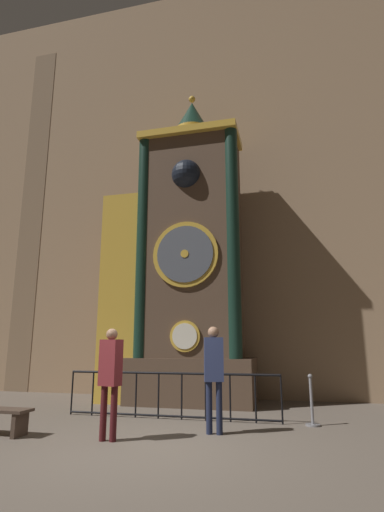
# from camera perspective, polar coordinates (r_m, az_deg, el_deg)

# --- Properties ---
(ground_plane) EXTENTS (28.00, 28.00, 0.00)m
(ground_plane) POSITION_cam_1_polar(r_m,az_deg,el_deg) (6.69, -7.98, -25.58)
(ground_plane) COLOR brown
(cathedral_back_wall) EXTENTS (24.00, 0.32, 14.18)m
(cathedral_back_wall) POSITION_cam_1_polar(r_m,az_deg,el_deg) (13.51, 2.38, 11.82)
(cathedral_back_wall) COLOR #997A5B
(cathedral_back_wall) RESTS_ON ground_plane
(clock_tower) EXTENTS (4.18, 1.85, 8.99)m
(clock_tower) POSITION_cam_1_polar(r_m,az_deg,el_deg) (11.22, -1.85, -1.12)
(clock_tower) COLOR brown
(clock_tower) RESTS_ON ground_plane
(railing_fence) EXTENTS (4.65, 0.05, 0.94)m
(railing_fence) POSITION_cam_1_polar(r_m,az_deg,el_deg) (8.92, -3.16, -18.93)
(railing_fence) COLOR black
(railing_fence) RESTS_ON ground_plane
(visitor_near) EXTENTS (0.38, 0.29, 1.79)m
(visitor_near) POSITION_cam_1_polar(r_m,az_deg,el_deg) (7.06, -11.59, -15.95)
(visitor_near) COLOR #461518
(visitor_near) RESTS_ON ground_plane
(visitor_far) EXTENTS (0.38, 0.30, 1.84)m
(visitor_far) POSITION_cam_1_polar(r_m,az_deg,el_deg) (7.43, 3.13, -15.70)
(visitor_far) COLOR #1B213A
(visitor_far) RESTS_ON ground_plane
(stanchion_post) EXTENTS (0.28, 0.28, 0.96)m
(stanchion_post) POSITION_cam_1_polar(r_m,az_deg,el_deg) (8.55, 16.77, -20.21)
(stanchion_post) COLOR gray
(stanchion_post) RESTS_ON ground_plane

